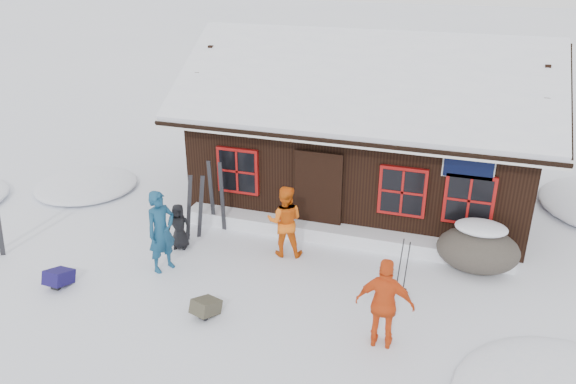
# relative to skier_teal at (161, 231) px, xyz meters

# --- Properties ---
(ground) EXTENTS (120.00, 120.00, 0.00)m
(ground) POSITION_rel_skier_teal_xyz_m (1.75, 0.11, -0.89)
(ground) COLOR white
(ground) RESTS_ON ground
(mountain_hut) EXTENTS (8.90, 6.09, 4.42)m
(mountain_hut) POSITION_rel_skier_teal_xyz_m (3.26, 5.09, 0.68)
(mountain_hut) COLOR black
(mountain_hut) RESTS_ON ground
(snow_drift) EXTENTS (7.60, 0.60, 0.35)m
(snow_drift) POSITION_rel_skier_teal_xyz_m (3.25, 2.36, -0.72)
(snow_drift) COLOR white
(snow_drift) RESTS_ON ground
(snow_mounds) EXTENTS (20.60, 13.20, 0.48)m
(snow_mounds) POSITION_rel_skier_teal_xyz_m (3.41, 1.97, -0.89)
(snow_mounds) COLOR white
(snow_mounds) RESTS_ON ground
(skier_teal) EXTENTS (0.66, 0.77, 1.78)m
(skier_teal) POSITION_rel_skier_teal_xyz_m (0.00, 0.00, 0.00)
(skier_teal) COLOR navy
(skier_teal) RESTS_ON ground
(skier_orange_left) EXTENTS (0.90, 0.77, 1.63)m
(skier_orange_left) POSITION_rel_skier_teal_xyz_m (2.23, 1.38, -0.08)
(skier_orange_left) COLOR orange
(skier_orange_left) RESTS_ON ground
(skier_orange_right) EXTENTS (1.00, 0.45, 1.68)m
(skier_orange_right) POSITION_rel_skier_teal_xyz_m (4.78, -1.03, -0.05)
(skier_orange_right) COLOR #E44D17
(skier_orange_right) RESTS_ON ground
(skier_crouched) EXTENTS (0.58, 0.44, 1.06)m
(skier_crouched) POSITION_rel_skier_teal_xyz_m (-0.12, 0.93, -0.36)
(skier_crouched) COLOR black
(skier_crouched) RESTS_ON ground
(boulder) EXTENTS (1.69, 1.27, 0.99)m
(boulder) POSITION_rel_skier_teal_xyz_m (6.26, 2.03, -0.39)
(boulder) COLOR #4E473E
(boulder) RESTS_ON ground
(ski_pair_mid) EXTENTS (0.44, 0.09, 1.76)m
(ski_pair_mid) POSITION_rel_skier_teal_xyz_m (0.30, 2.07, -0.06)
(ski_pair_mid) COLOR black
(ski_pair_mid) RESTS_ON ground
(ski_pair_right) EXTENTS (0.48, 0.29, 1.62)m
(ski_pair_right) POSITION_rel_skier_teal_xyz_m (0.03, 1.45, -0.13)
(ski_pair_right) COLOR black
(ski_pair_right) RESTS_ON ground
(ski_poles) EXTENTS (0.22, 0.11, 1.22)m
(ski_poles) POSITION_rel_skier_teal_xyz_m (4.88, 0.66, -0.32)
(ski_poles) COLOR black
(ski_poles) RESTS_ON ground
(backpack_blue) EXTENTS (0.41, 0.53, 0.28)m
(backpack_blue) POSITION_rel_skier_teal_xyz_m (-1.67, -1.24, -0.75)
(backpack_blue) COLOR #17114B
(backpack_blue) RESTS_ON ground
(backpack_olive) EXTENTS (0.50, 0.58, 0.27)m
(backpack_olive) POSITION_rel_skier_teal_xyz_m (1.56, -1.22, -0.76)
(backpack_olive) COLOR #403D2E
(backpack_olive) RESTS_ON ground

